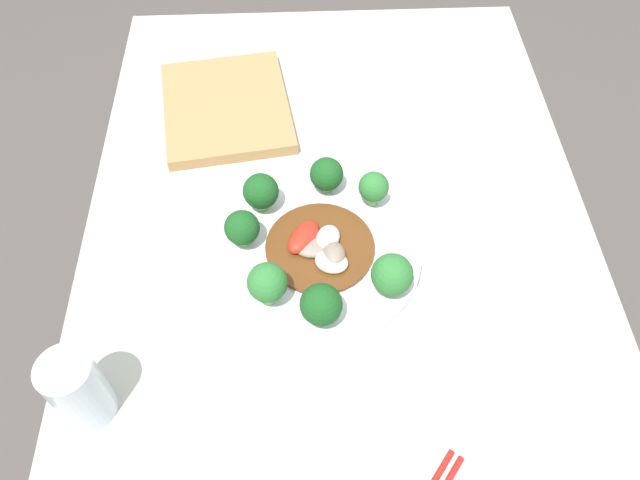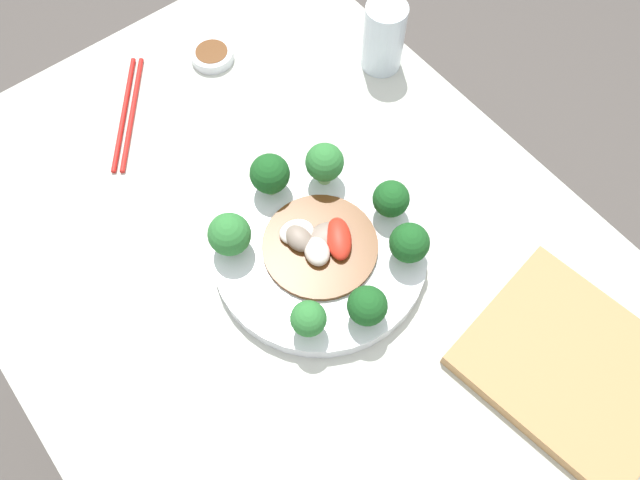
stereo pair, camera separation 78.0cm
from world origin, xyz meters
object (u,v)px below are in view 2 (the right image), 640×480
object	(u,v)px
stirfry_center	(319,243)
cutting_board	(573,366)
broccoli_east	(367,306)
broccoli_southwest	(230,235)
sauce_dish	(212,55)
broccoli_northeast	(409,243)
chopsticks	(128,113)
broccoli_northwest	(325,163)
broccoli_southeast	(308,319)
plate	(320,252)
broccoli_north	(391,199)
drinking_glass	(384,37)
broccoli_west	(270,174)

from	to	relation	value
stirfry_center	cutting_board	distance (m)	0.33
broccoli_east	broccoli_southwest	xyz separation A→B (m)	(-0.17, -0.07, 0.00)
sauce_dish	broccoli_southwest	bearing A→B (deg)	-28.94
broccoli_northeast	sauce_dish	xyz separation A→B (m)	(-0.44, 0.00, -0.05)
chopsticks	cutting_board	xyz separation A→B (m)	(0.64, 0.22, 0.01)
broccoli_northwest	broccoli_southeast	world-z (taller)	broccoli_northwest
plate	cutting_board	size ratio (longest dim) A/B	1.05
broccoli_north	cutting_board	distance (m)	0.29
broccoli_northeast	chopsticks	xyz separation A→B (m)	(-0.42, -0.15, -0.05)
broccoli_southwest	drinking_glass	world-z (taller)	drinking_glass
broccoli_north	broccoli_northeast	distance (m)	0.06
broccoli_east	chopsticks	size ratio (longest dim) A/B	0.32
broccoli_east	plate	bearing A→B (deg)	172.61
plate	sauce_dish	size ratio (longest dim) A/B	4.17
broccoli_east	drinking_glass	distance (m)	0.41
broccoli_northwest	broccoli_northeast	xyz separation A→B (m)	(0.15, 0.01, -0.01)
broccoli_north	drinking_glass	xyz separation A→B (m)	(-0.21, 0.17, -0.00)
drinking_glass	sauce_dish	size ratio (longest dim) A/B	1.65
broccoli_east	drinking_glass	world-z (taller)	drinking_glass
plate	broccoli_east	distance (m)	0.11
sauce_dish	broccoli_east	bearing A→B (deg)	-11.12
broccoli_west	drinking_glass	size ratio (longest dim) A/B	0.58
chopsticks	broccoli_east	bearing A→B (deg)	7.97
chopsticks	sauce_dish	distance (m)	0.16
broccoli_northeast	drinking_glass	bearing A→B (deg)	144.21
stirfry_center	drinking_glass	world-z (taller)	drinking_glass
broccoli_west	broccoli_northeast	world-z (taller)	broccoli_west
broccoli_southwest	chopsticks	distance (m)	0.29
broccoli_northeast	broccoli_southwest	bearing A→B (deg)	-131.14
broccoli_east	broccoli_west	xyz separation A→B (m)	(-0.21, 0.02, 0.00)
cutting_board	broccoli_northwest	bearing A→B (deg)	-168.96
broccoli_north	cutting_board	size ratio (longest dim) A/B	0.22
cutting_board	broccoli_northeast	bearing A→B (deg)	-164.34
cutting_board	broccoli_north	bearing A→B (deg)	-172.19
broccoli_northwest	cutting_board	xyz separation A→B (m)	(0.37, 0.07, -0.05)
stirfry_center	drinking_glass	bearing A→B (deg)	125.47
chopsticks	sauce_dish	size ratio (longest dim) A/B	2.64
broccoli_southeast	broccoli_north	bearing A→B (deg)	108.99
plate	broccoli_east	world-z (taller)	broccoli_east
sauce_dish	plate	bearing A→B (deg)	-12.17
broccoli_north	broccoli_west	size ratio (longest dim) A/B	0.90
broccoli_northwest	broccoli_east	distance (m)	0.20
broccoli_north	broccoli_east	distance (m)	0.14
broccoli_northeast	broccoli_west	bearing A→B (deg)	-157.84
broccoli_southwest	cutting_board	bearing A→B (deg)	31.65
broccoli_southeast	chopsticks	distance (m)	0.43
broccoli_southwest	plate	bearing A→B (deg)	51.86
broccoli_northeast	stirfry_center	xyz separation A→B (m)	(-0.08, -0.08, -0.02)
plate	broccoli_east	size ratio (longest dim) A/B	4.88
broccoli_northeast	broccoli_east	bearing A→B (deg)	-72.07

